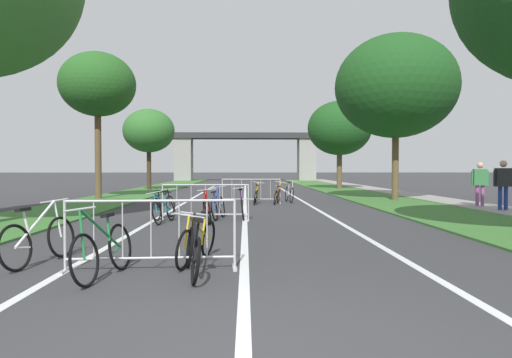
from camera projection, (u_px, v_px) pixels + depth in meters
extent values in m
cube|color=#386B2D|center=(142.00, 192.00, 28.45)|extent=(3.27, 61.22, 0.05)
cube|color=#386B2D|center=(347.00, 192.00, 28.75)|extent=(3.27, 61.22, 0.05)
cube|color=gray|center=(387.00, 191.00, 28.81)|extent=(1.82, 61.22, 0.08)
cube|color=silver|center=(245.00, 200.00, 21.27)|extent=(0.14, 35.42, 0.01)
cube|color=silver|center=(301.00, 200.00, 21.33)|extent=(0.14, 35.42, 0.01)
cube|color=silver|center=(188.00, 201.00, 21.21)|extent=(0.14, 35.42, 0.01)
cube|color=#2D2D30|center=(245.00, 136.00, 54.01)|extent=(18.85, 2.82, 0.65)
cube|color=gray|center=(184.00, 160.00, 53.91)|extent=(1.97, 2.40, 4.97)
cube|color=gray|center=(306.00, 160.00, 54.25)|extent=(1.97, 2.40, 4.97)
cylinder|color=brown|center=(98.00, 156.00, 22.02)|extent=(0.31, 0.31, 4.18)
ellipsoid|color=#23561E|center=(98.00, 84.00, 21.94)|extent=(3.61, 3.61, 3.07)
cylinder|color=#3D2D1E|center=(149.00, 170.00, 30.93)|extent=(0.29, 0.29, 2.74)
ellipsoid|color=#2D6628|center=(149.00, 131.00, 30.86)|extent=(3.45, 3.45, 2.93)
cylinder|color=brown|center=(395.00, 166.00, 21.03)|extent=(0.31, 0.31, 3.18)
ellipsoid|color=#194719|center=(396.00, 86.00, 20.94)|extent=(5.53, 5.53, 4.70)
cylinder|color=brown|center=(339.00, 171.00, 32.44)|extent=(0.37, 0.37, 2.65)
ellipsoid|color=#194719|center=(340.00, 128.00, 32.37)|extent=(4.51, 4.51, 3.83)
cylinder|color=#ADADB2|center=(65.00, 236.00, 6.67)|extent=(0.04, 0.04, 1.05)
cube|color=#ADADB2|center=(65.00, 271.00, 6.68)|extent=(0.09, 0.44, 0.03)
cylinder|color=#ADADB2|center=(235.00, 234.00, 6.88)|extent=(0.04, 0.04, 1.05)
cube|color=#ADADB2|center=(235.00, 268.00, 6.89)|extent=(0.09, 0.44, 0.03)
cylinder|color=#ADADB2|center=(151.00, 201.00, 6.76)|extent=(2.47, 0.19, 0.04)
cylinder|color=#ADADB2|center=(151.00, 258.00, 6.78)|extent=(2.47, 0.19, 0.04)
cylinder|color=#ADADB2|center=(94.00, 229.00, 6.70)|extent=(0.02, 0.02, 0.87)
cylinder|color=#ADADB2|center=(123.00, 229.00, 6.74)|extent=(0.02, 0.02, 0.87)
cylinder|color=#ADADB2|center=(151.00, 229.00, 6.77)|extent=(0.02, 0.02, 0.87)
cylinder|color=#ADADB2|center=(179.00, 228.00, 6.81)|extent=(0.02, 0.02, 0.87)
cylinder|color=#ADADB2|center=(207.00, 228.00, 6.84)|extent=(0.02, 0.02, 0.87)
cylinder|color=#ADADB2|center=(163.00, 202.00, 13.19)|extent=(0.04, 0.04, 1.05)
cube|color=#ADADB2|center=(163.00, 220.00, 13.20)|extent=(0.08, 0.44, 0.03)
cylinder|color=#ADADB2|center=(248.00, 202.00, 13.16)|extent=(0.04, 0.04, 1.05)
cube|color=#ADADB2|center=(248.00, 220.00, 13.17)|extent=(0.08, 0.44, 0.03)
cylinder|color=#ADADB2|center=(205.00, 185.00, 13.16)|extent=(2.48, 0.13, 0.04)
cylinder|color=#ADADB2|center=(205.00, 214.00, 13.18)|extent=(2.48, 0.13, 0.04)
cylinder|color=#ADADB2|center=(177.00, 199.00, 13.18)|extent=(0.02, 0.02, 0.87)
cylinder|color=#ADADB2|center=(191.00, 199.00, 13.18)|extent=(0.02, 0.02, 0.87)
cylinder|color=#ADADB2|center=(205.00, 199.00, 13.17)|extent=(0.02, 0.02, 0.87)
cylinder|color=#ADADB2|center=(220.00, 199.00, 13.17)|extent=(0.02, 0.02, 0.87)
cylinder|color=#ADADB2|center=(234.00, 199.00, 13.16)|extent=(0.02, 0.02, 0.87)
cylinder|color=#ADADB2|center=(222.00, 191.00, 19.60)|extent=(0.04, 0.04, 1.05)
cube|color=#ADADB2|center=(222.00, 203.00, 19.61)|extent=(0.07, 0.44, 0.03)
cylinder|color=#ADADB2|center=(280.00, 191.00, 19.60)|extent=(0.04, 0.04, 1.05)
cube|color=#ADADB2|center=(280.00, 203.00, 19.61)|extent=(0.07, 0.44, 0.03)
cylinder|color=#ADADB2|center=(251.00, 179.00, 19.59)|extent=(2.48, 0.10, 0.04)
cylinder|color=#ADADB2|center=(251.00, 199.00, 19.61)|extent=(2.48, 0.10, 0.04)
cylinder|color=#ADADB2|center=(232.00, 189.00, 19.60)|extent=(0.02, 0.02, 0.87)
cylinder|color=#ADADB2|center=(242.00, 189.00, 19.60)|extent=(0.02, 0.02, 0.87)
cylinder|color=#ADADB2|center=(251.00, 189.00, 19.60)|extent=(0.02, 0.02, 0.87)
cylinder|color=#ADADB2|center=(261.00, 189.00, 19.60)|extent=(0.02, 0.02, 0.87)
cylinder|color=#ADADB2|center=(270.00, 189.00, 19.60)|extent=(0.02, 0.02, 0.87)
torus|color=black|center=(208.00, 239.00, 7.80)|extent=(0.26, 0.63, 0.62)
torus|color=black|center=(184.00, 250.00, 6.73)|extent=(0.26, 0.63, 0.62)
cylinder|color=gold|center=(199.00, 228.00, 7.28)|extent=(0.24, 1.05, 0.54)
cylinder|color=gold|center=(204.00, 228.00, 7.48)|extent=(0.13, 0.11, 0.53)
cylinder|color=gold|center=(205.00, 242.00, 7.63)|extent=(0.12, 0.35, 0.07)
cylinder|color=gold|center=(187.00, 233.00, 6.75)|extent=(0.11, 0.08, 0.51)
cube|color=black|center=(206.00, 212.00, 7.51)|extent=(0.16, 0.26, 0.06)
cylinder|color=#99999E|center=(189.00, 216.00, 6.76)|extent=(0.48, 0.15, 0.09)
torus|color=black|center=(156.00, 209.00, 13.19)|extent=(0.27, 0.67, 0.66)
torus|color=black|center=(170.00, 206.00, 14.18)|extent=(0.27, 0.67, 0.66)
cylinder|color=black|center=(162.00, 199.00, 13.66)|extent=(0.22, 0.98, 0.55)
cylinder|color=black|center=(159.00, 200.00, 13.47)|extent=(0.13, 0.10, 0.57)
cylinder|color=black|center=(159.00, 209.00, 13.35)|extent=(0.11, 0.33, 0.08)
cylinder|color=black|center=(169.00, 198.00, 14.16)|extent=(0.11, 0.08, 0.52)
cube|color=black|center=(158.00, 191.00, 13.44)|extent=(0.16, 0.26, 0.06)
cylinder|color=#99999E|center=(168.00, 190.00, 14.13)|extent=(0.51, 0.15, 0.09)
torus|color=black|center=(170.00, 210.00, 13.11)|extent=(0.27, 0.65, 0.63)
torus|color=black|center=(157.00, 213.00, 12.09)|extent=(0.27, 0.65, 0.63)
cylinder|color=#197A7F|center=(162.00, 201.00, 12.63)|extent=(0.32, 0.98, 0.58)
cylinder|color=#197A7F|center=(165.00, 202.00, 12.82)|extent=(0.15, 0.14, 0.59)
cylinder|color=#197A7F|center=(168.00, 211.00, 12.95)|extent=(0.08, 0.34, 0.07)
cylinder|color=#197A7F|center=(155.00, 203.00, 12.11)|extent=(0.14, 0.11, 0.55)
cube|color=black|center=(163.00, 191.00, 12.86)|extent=(0.15, 0.25, 0.07)
cylinder|color=#99999E|center=(154.00, 193.00, 12.14)|extent=(0.47, 0.11, 0.12)
torus|color=black|center=(214.00, 209.00, 13.08)|extent=(0.26, 0.67, 0.65)
torus|color=black|center=(222.00, 207.00, 14.05)|extent=(0.26, 0.67, 0.65)
cylinder|color=#1E389E|center=(216.00, 198.00, 13.54)|extent=(0.10, 0.96, 0.63)
cylinder|color=#1E389E|center=(215.00, 201.00, 13.35)|extent=(0.15, 0.10, 0.54)
cylinder|color=#1E389E|center=(216.00, 210.00, 13.23)|extent=(0.09, 0.32, 0.08)
cylinder|color=#1E389E|center=(220.00, 197.00, 14.03)|extent=(0.15, 0.07, 0.61)
cube|color=black|center=(213.00, 192.00, 13.32)|extent=(0.14, 0.25, 0.07)
cylinder|color=#99999E|center=(218.00, 187.00, 14.00)|extent=(0.51, 0.11, 0.11)
torus|color=black|center=(205.00, 209.00, 13.07)|extent=(0.23, 0.67, 0.66)
torus|color=black|center=(209.00, 213.00, 12.13)|extent=(0.23, 0.67, 0.66)
cylinder|color=red|center=(206.00, 200.00, 12.61)|extent=(0.16, 0.93, 0.64)
cylinder|color=red|center=(205.00, 201.00, 12.79)|extent=(0.12, 0.11, 0.61)
cylinder|color=red|center=(206.00, 211.00, 12.92)|extent=(0.09, 0.31, 0.08)
cylinder|color=red|center=(208.00, 201.00, 12.14)|extent=(0.11, 0.08, 0.61)
cube|color=black|center=(204.00, 190.00, 12.81)|extent=(0.15, 0.26, 0.06)
cylinder|color=#99999E|center=(206.00, 190.00, 12.15)|extent=(0.51, 0.12, 0.07)
torus|color=black|center=(15.00, 248.00, 6.67)|extent=(0.31, 0.72, 0.70)
torus|color=black|center=(61.00, 237.00, 7.72)|extent=(0.31, 0.72, 0.70)
cylinder|color=silver|center=(36.00, 223.00, 7.18)|extent=(0.19, 1.04, 0.65)
cylinder|color=silver|center=(27.00, 229.00, 6.97)|extent=(0.15, 0.10, 0.59)
cylinder|color=silver|center=(24.00, 248.00, 6.84)|extent=(0.12, 0.34, 0.08)
cylinder|color=silver|center=(58.00, 219.00, 7.70)|extent=(0.14, 0.07, 0.62)
cube|color=black|center=(23.00, 210.00, 6.94)|extent=(0.16, 0.26, 0.06)
cylinder|color=#99999E|center=(54.00, 201.00, 7.68)|extent=(0.53, 0.15, 0.11)
torus|color=black|center=(120.00, 247.00, 6.79)|extent=(0.26, 0.70, 0.69)
torus|color=black|center=(85.00, 260.00, 5.80)|extent=(0.26, 0.70, 0.69)
cylinder|color=#1E7238|center=(101.00, 229.00, 6.32)|extent=(0.31, 0.96, 0.68)
cylinder|color=#1E7238|center=(109.00, 235.00, 6.51)|extent=(0.12, 0.13, 0.55)
cylinder|color=#1E7238|center=(116.00, 250.00, 6.63)|extent=(0.08, 0.33, 0.08)
cylinder|color=#1E7238|center=(82.00, 235.00, 5.82)|extent=(0.13, 0.11, 0.65)
cube|color=black|center=(107.00, 215.00, 6.54)|extent=(0.15, 0.26, 0.06)
cylinder|color=#99999E|center=(79.00, 209.00, 5.84)|extent=(0.44, 0.11, 0.09)
torus|color=black|center=(276.00, 198.00, 18.72)|extent=(0.27, 0.62, 0.61)
torus|color=black|center=(279.00, 196.00, 19.65)|extent=(0.27, 0.62, 0.61)
cylinder|color=orange|center=(278.00, 190.00, 19.14)|extent=(0.34, 0.89, 0.63)
cylinder|color=orange|center=(277.00, 192.00, 18.97)|extent=(0.12, 0.13, 0.50)
cylinder|color=orange|center=(276.00, 198.00, 18.87)|extent=(0.09, 0.31, 0.07)
cylinder|color=orange|center=(280.00, 189.00, 19.61)|extent=(0.13, 0.12, 0.61)
cube|color=black|center=(278.00, 186.00, 18.92)|extent=(0.16, 0.26, 0.07)
cylinder|color=#99999E|center=(281.00, 182.00, 19.57)|extent=(0.52, 0.14, 0.12)
torus|color=black|center=(287.00, 194.00, 20.70)|extent=(0.17, 0.68, 0.67)
torus|color=black|center=(292.00, 195.00, 19.67)|extent=(0.17, 0.68, 0.67)
cylinder|color=#B7B7BC|center=(290.00, 188.00, 20.21)|extent=(0.21, 1.01, 0.64)
cylinder|color=#B7B7BC|center=(289.00, 189.00, 20.41)|extent=(0.10, 0.13, 0.61)
cylinder|color=#B7B7BC|center=(288.00, 195.00, 20.54)|extent=(0.06, 0.34, 0.08)
cylinder|color=#B7B7BC|center=(292.00, 188.00, 19.69)|extent=(0.10, 0.10, 0.61)
cube|color=black|center=(289.00, 182.00, 20.44)|extent=(0.13, 0.25, 0.06)
cylinder|color=#99999E|center=(293.00, 181.00, 19.71)|extent=(0.52, 0.08, 0.08)
torus|color=black|center=(242.00, 209.00, 13.19)|extent=(0.12, 0.65, 0.65)
torus|color=black|center=(242.00, 206.00, 14.25)|extent=(0.12, 0.65, 0.65)
cylinder|color=#662884|center=(241.00, 198.00, 13.69)|extent=(0.12, 1.03, 0.61)
cylinder|color=#662884|center=(241.00, 200.00, 13.49)|extent=(0.11, 0.13, 0.61)
cylinder|color=#662884|center=(242.00, 210.00, 13.36)|extent=(0.03, 0.34, 0.08)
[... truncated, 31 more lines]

